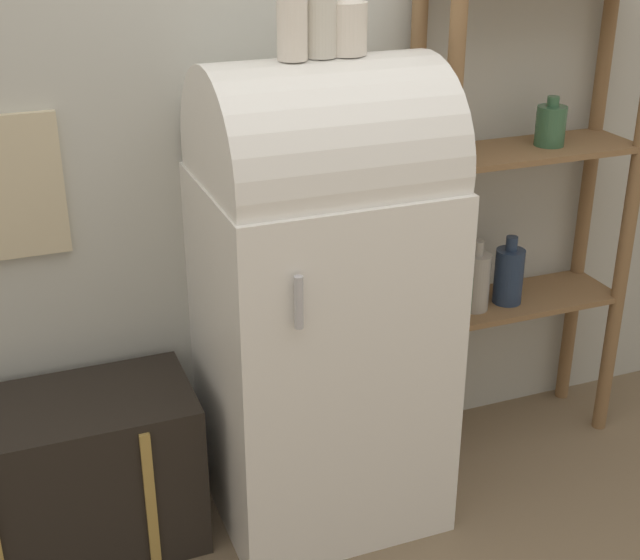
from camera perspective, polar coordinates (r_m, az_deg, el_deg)
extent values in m
plane|color=#7A664C|center=(2.86, 1.93, -16.63)|extent=(12.00, 12.00, 0.00)
cube|color=#B7B7AD|center=(2.76, -2.49, 13.25)|extent=(7.00, 0.05, 2.70)
cube|color=white|center=(2.74, 0.03, -4.59)|extent=(0.67, 0.60, 1.11)
cylinder|color=white|center=(2.50, 0.04, 7.64)|extent=(0.66, 0.57, 0.57)
cylinder|color=#B7B7BC|center=(2.26, -1.37, -1.44)|extent=(0.02, 0.02, 0.14)
cube|color=black|center=(2.81, -15.96, -12.05)|extent=(0.78, 0.39, 0.50)
cube|color=#AD8942|center=(2.67, -10.79, -13.70)|extent=(0.03, 0.01, 0.45)
cylinder|color=olive|center=(2.81, 7.96, 1.76)|extent=(0.05, 0.05, 1.62)
cylinder|color=olive|center=(3.20, 19.16, 3.43)|extent=(0.05, 0.05, 1.62)
cylinder|color=olive|center=(3.00, 5.81, 3.36)|extent=(0.05, 0.05, 1.62)
cylinder|color=olive|center=(3.37, 16.66, 4.79)|extent=(0.05, 0.05, 1.62)
cube|color=olive|center=(3.19, 12.24, -1.30)|extent=(0.74, 0.27, 0.02)
cube|color=olive|center=(3.00, 13.15, 8.08)|extent=(0.74, 0.27, 0.02)
cylinder|color=#9E998E|center=(3.04, 9.92, -0.12)|extent=(0.10, 0.10, 0.20)
cylinder|color=#9E998E|center=(2.99, 10.09, 2.04)|extent=(0.04, 0.04, 0.05)
cylinder|color=#335B3D|center=(3.04, 9.60, -0.71)|extent=(0.08, 0.08, 0.13)
cylinder|color=#335B3D|center=(3.01, 9.71, 0.74)|extent=(0.03, 0.03, 0.03)
cylinder|color=#9E998E|center=(3.09, 9.68, -0.43)|extent=(0.08, 0.08, 0.12)
cylinder|color=#9E998E|center=(3.06, 9.78, 0.88)|extent=(0.03, 0.03, 0.03)
cylinder|color=#23334C|center=(3.11, 11.98, 0.24)|extent=(0.10, 0.10, 0.19)
cylinder|color=#23334C|center=(3.06, 12.17, 2.30)|extent=(0.04, 0.04, 0.05)
cylinder|color=#335B3D|center=(3.02, 14.54, 9.53)|extent=(0.10, 0.10, 0.13)
cylinder|color=#335B3D|center=(3.00, 14.70, 11.01)|extent=(0.04, 0.04, 0.03)
cylinder|color=silver|center=(2.38, -1.80, 15.97)|extent=(0.08, 0.08, 0.18)
cylinder|color=beige|center=(2.43, -0.06, 16.22)|extent=(0.09, 0.09, 0.18)
cylinder|color=silver|center=(2.47, 1.66, 15.81)|extent=(0.12, 0.12, 0.14)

